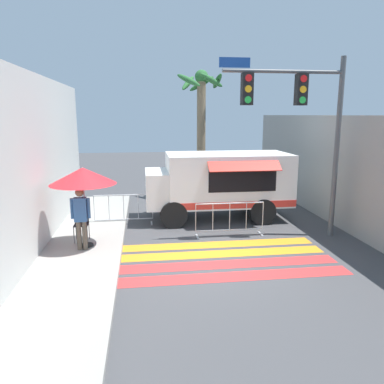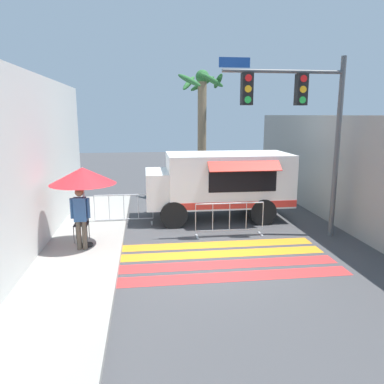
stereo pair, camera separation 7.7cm
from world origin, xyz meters
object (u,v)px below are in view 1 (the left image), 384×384
(traffic_signal_pole, at_px, (300,112))
(folding_chair, at_px, (81,221))
(palm_tree, at_px, (201,115))
(barricade_front, at_px, (230,219))
(barricade_side, at_px, (124,210))
(food_truck, at_px, (217,181))
(patio_umbrella, at_px, (83,176))
(vendor_person, at_px, (81,215))

(traffic_signal_pole, height_order, folding_chair, traffic_signal_pole)
(palm_tree, bearing_deg, barricade_front, -90.02)
(folding_chair, relative_size, barricade_side, 0.48)
(traffic_signal_pole, distance_m, barricade_front, 3.93)
(traffic_signal_pole, relative_size, barricade_side, 2.69)
(food_truck, bearing_deg, patio_umbrella, -146.22)
(food_truck, relative_size, palm_tree, 0.91)
(folding_chair, xyz_separation_m, barricade_side, (1.14, 1.96, -0.20))
(traffic_signal_pole, relative_size, patio_umbrella, 2.43)
(food_truck, height_order, traffic_signal_pole, traffic_signal_pole)
(traffic_signal_pole, relative_size, folding_chair, 5.58)
(vendor_person, height_order, barricade_side, vendor_person)
(vendor_person, bearing_deg, traffic_signal_pole, 19.67)
(barricade_front, xyz_separation_m, barricade_side, (-3.41, 1.70, -0.00))
(food_truck, relative_size, patio_umbrella, 2.32)
(palm_tree, bearing_deg, folding_chair, -126.29)
(vendor_person, bearing_deg, barricade_side, 83.61)
(food_truck, bearing_deg, folding_chair, -152.54)
(vendor_person, bearing_deg, palm_tree, 71.36)
(food_truck, bearing_deg, vendor_person, -144.31)
(barricade_front, distance_m, barricade_side, 3.81)
(food_truck, distance_m, barricade_front, 2.27)
(barricade_side, bearing_deg, barricade_front, -26.50)
(vendor_person, distance_m, palm_tree, 8.71)
(patio_umbrella, xyz_separation_m, vendor_person, (-0.08, -0.27, -1.03))
(vendor_person, xyz_separation_m, barricade_front, (4.42, 1.08, -0.59))
(barricade_front, height_order, palm_tree, palm_tree)
(traffic_signal_pole, relative_size, palm_tree, 0.95)
(traffic_signal_pole, bearing_deg, palm_tree, 107.45)
(patio_umbrella, height_order, palm_tree, palm_tree)
(barricade_front, bearing_deg, traffic_signal_pole, -11.24)
(barricade_front, bearing_deg, palm_tree, 89.98)
(vendor_person, bearing_deg, barricade_front, 27.29)
(vendor_person, relative_size, barricade_front, 0.79)
(food_truck, distance_m, traffic_signal_pole, 4.05)
(traffic_signal_pole, xyz_separation_m, barricade_front, (-1.99, 0.40, -3.37))
(food_truck, xyz_separation_m, barricade_side, (-3.40, -0.39, -0.88))
(patio_umbrella, relative_size, folding_chair, 2.29)
(traffic_signal_pole, relative_size, barricade_front, 2.49)
(traffic_signal_pole, bearing_deg, patio_umbrella, -176.31)
(vendor_person, height_order, palm_tree, palm_tree)
(vendor_person, distance_m, barricade_side, 3.01)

